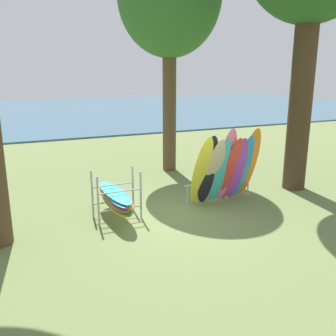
# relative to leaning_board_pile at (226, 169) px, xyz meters

# --- Properties ---
(ground_plane) EXTENTS (80.00, 80.00, 0.00)m
(ground_plane) POSITION_rel_leaning_board_pile_xyz_m (-1.51, -0.42, -1.01)
(ground_plane) COLOR olive
(lake_water) EXTENTS (80.00, 36.00, 0.10)m
(lake_water) POSITION_rel_leaning_board_pile_xyz_m (-1.51, 30.46, -0.96)
(lake_water) COLOR #38607A
(lake_water) RESTS_ON ground
(leaning_board_pile) EXTENTS (2.21, 0.95, 2.22)m
(leaning_board_pile) POSITION_rel_leaning_board_pile_xyz_m (0.00, 0.00, 0.00)
(leaning_board_pile) COLOR yellow
(leaning_board_pile) RESTS_ON ground
(board_storage_rack) EXTENTS (1.15, 2.13, 1.25)m
(board_storage_rack) POSITION_rel_leaning_board_pile_xyz_m (-3.17, 0.21, -0.46)
(board_storage_rack) COLOR #9EA0A5
(board_storage_rack) RESTS_ON ground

